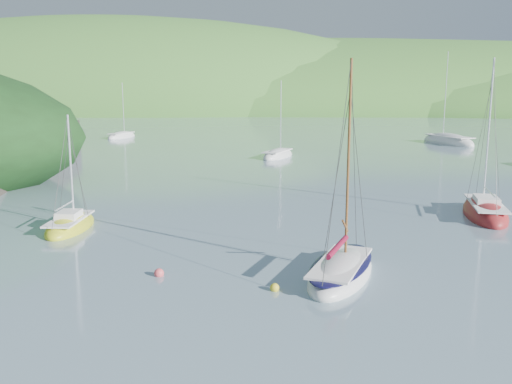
# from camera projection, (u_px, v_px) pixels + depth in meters

# --- Properties ---
(ground) EXTENTS (700.00, 700.00, 0.00)m
(ground) POSITION_uv_depth(u_px,v_px,m) (270.00, 295.00, 23.27)
(ground) COLOR slate
(ground) RESTS_ON ground
(shoreline_hills) EXTENTS (690.00, 135.00, 56.00)m
(shoreline_hills) POSITION_uv_depth(u_px,v_px,m) (259.00, 107.00, 192.75)
(shoreline_hills) COLOR #30732B
(shoreline_hills) RESTS_ON ground
(daysailer_white) EXTENTS (4.43, 7.10, 10.26)m
(daysailer_white) POSITION_uv_depth(u_px,v_px,m) (341.00, 272.00, 25.39)
(daysailer_white) COLOR white
(daysailer_white) RESTS_ON ground
(sloop_red) EXTENTS (3.56, 7.65, 10.90)m
(sloop_red) POSITION_uv_depth(u_px,v_px,m) (485.00, 213.00, 36.82)
(sloop_red) COLOR maroon
(sloop_red) RESTS_ON ground
(sailboat_yellow) EXTENTS (2.23, 5.53, 7.31)m
(sailboat_yellow) POSITION_uv_depth(u_px,v_px,m) (70.00, 226.00, 33.60)
(sailboat_yellow) COLOR gold
(sailboat_yellow) RESTS_ON ground
(distant_sloop_a) EXTENTS (4.56, 6.98, 9.40)m
(distant_sloop_a) POSITION_uv_depth(u_px,v_px,m) (278.00, 156.00, 65.10)
(distant_sloop_a) COLOR white
(distant_sloop_a) RESTS_ON ground
(distant_sloop_b) EXTENTS (7.08, 10.11, 13.67)m
(distant_sloop_b) POSITION_uv_depth(u_px,v_px,m) (448.00, 142.00, 79.00)
(distant_sloop_b) COLOR white
(distant_sloop_b) RESTS_ON ground
(distant_sloop_c) EXTENTS (4.14, 6.73, 9.06)m
(distant_sloop_c) POSITION_uv_depth(u_px,v_px,m) (122.00, 137.00, 87.39)
(distant_sloop_c) COLOR white
(distant_sloop_c) RESTS_ON ground
(mooring_buoys) EXTENTS (27.88, 11.51, 0.45)m
(mooring_buoys) POSITION_uv_depth(u_px,v_px,m) (235.00, 247.00, 29.61)
(mooring_buoys) COLOR yellow
(mooring_buoys) RESTS_ON ground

